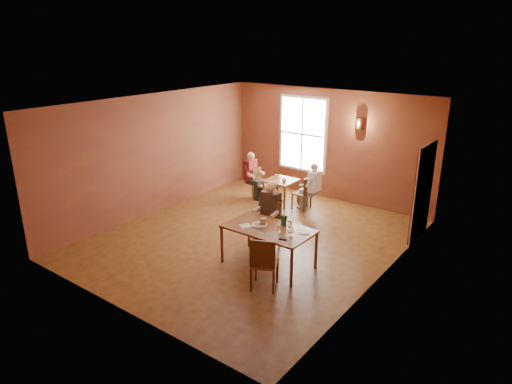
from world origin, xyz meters
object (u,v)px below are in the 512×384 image
Objects in this scene: diner_white at (303,187)px; diner_maroon at (261,177)px; main_table at (268,247)px; second_table at (281,192)px; chair_diner_white at (302,193)px; chair_empty at (265,262)px; diner_main at (266,218)px; chair_diner_maroon at (261,184)px; chair_diner_main at (267,226)px.

diner_maroon reaches higher than diner_white.
main_table is 3.55m from second_table.
diner_white is at bearing -90.00° from chair_diner_white.
chair_empty reaches higher than main_table.
diner_white is (0.03, 0.00, 0.17)m from chair_diner_white.
diner_main is 1.07× the size of diner_maroon.
second_table is 0.89× the size of chair_diner_maroon.
chair_diner_maroon is (-1.30, 0.00, -0.01)m from chair_diner_white.
chair_diner_white is 1.34m from diner_maroon.
diner_maroon is (-1.36, 0.00, 0.02)m from diner_white.
chair_empty reaches higher than chair_diner_maroon.
chair_diner_main is 1.65m from chair_empty.
main_table is 1.37× the size of diner_maroon.
diner_maroon is at bearing -90.00° from chair_diner_maroon.
chair_diner_white is 1.30m from chair_diner_maroon.
second_table is 0.73m from diner_white.
diner_main is 2.54m from chair_diner_white.
diner_maroon reaches higher than chair_empty.
diner_white is at bearing 90.00° from chair_diner_maroon.
chair_diner_white is at bearing 87.35° from chair_empty.
diner_white is 0.97× the size of diner_maroon.
second_table is at bearing -62.85° from diner_main.
chair_diner_white is (-0.61, 2.43, -0.06)m from chair_diner_main.
chair_diner_main is (-0.50, 0.65, 0.10)m from main_table.
chair_diner_maroon is at bearing 102.10° from chair_empty.
chair_diner_white is 1.03× the size of chair_diner_maroon.
main_table is 2.27× the size of second_table.
chair_diner_main is at bearing 38.20° from chair_diner_maroon.
chair_diner_white is at bearing 90.00° from diner_white.
diner_maroon reaches higher than chair_diner_white.
diner_white is (-0.58, 2.46, -0.07)m from diner_main.
diner_maroon is (-1.94, 2.46, -0.05)m from diner_main.
main_table is at bearing 38.07° from chair_diner_maroon.
main_table is at bearing -160.65° from diner_white.
diner_white reaches higher than second_table.
main_table is at bearing 127.57° from chair_diner_main.
diner_main is at bearing 38.29° from diner_maroon.
diner_white is 1.34m from chair_diner_maroon.
diner_main is 3.13m from diner_maroon.
diner_main is 3.12m from chair_diner_maroon.
chair_empty is at bearing 37.05° from diner_maroon.
diner_maroon is at bearing 180.00° from second_table.
chair_diner_main reaches higher than chair_diner_white.
diner_maroon is at bearing 102.39° from chair_empty.
diner_white is at bearing -76.70° from diner_main.
second_table is (-1.26, 2.46, -0.34)m from diner_main.
second_table is 0.86× the size of chair_diner_white.
diner_white reaches higher than chair_empty.
diner_main is at bearing 99.99° from chair_empty.
chair_empty is at bearing -59.40° from main_table.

